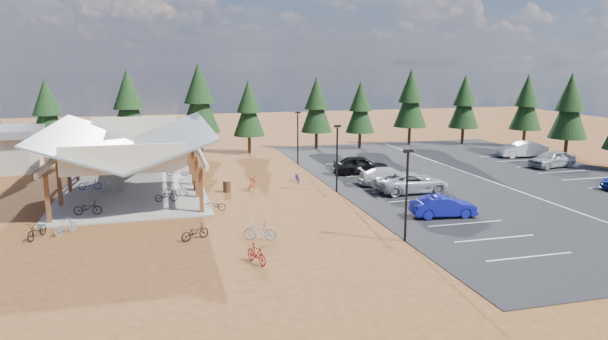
# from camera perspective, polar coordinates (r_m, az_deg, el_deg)

# --- Properties ---
(ground) EXTENTS (140.00, 140.00, 0.00)m
(ground) POSITION_cam_1_polar(r_m,az_deg,el_deg) (38.25, -2.75, -3.45)
(ground) COLOR #5C3118
(ground) RESTS_ON ground
(asphalt_lot) EXTENTS (27.00, 44.00, 0.04)m
(asphalt_lot) POSITION_cam_1_polar(r_m,az_deg,el_deg) (48.14, 18.50, -0.95)
(asphalt_lot) COLOR black
(asphalt_lot) RESTS_ON ground
(concrete_pad) EXTENTS (10.60, 18.60, 0.10)m
(concrete_pad) POSITION_cam_1_polar(r_m,az_deg,el_deg) (44.30, -17.47, -1.86)
(concrete_pad) COLOR gray
(concrete_pad) RESTS_ON ground
(bike_pavilion) EXTENTS (11.65, 19.40, 4.97)m
(bike_pavilion) POSITION_cam_1_polar(r_m,az_deg,el_deg) (43.64, -17.76, 2.97)
(bike_pavilion) COLOR #593519
(bike_pavilion) RESTS_ON concrete_pad
(lamp_post_0) EXTENTS (0.50, 0.25, 5.14)m
(lamp_post_0) POSITION_cam_1_polar(r_m,az_deg,el_deg) (29.88, 10.76, -1.94)
(lamp_post_0) COLOR black
(lamp_post_0) RESTS_ON ground
(lamp_post_1) EXTENTS (0.50, 0.25, 5.14)m
(lamp_post_1) POSITION_cam_1_polar(r_m,az_deg,el_deg) (40.81, 3.50, 1.74)
(lamp_post_1) COLOR black
(lamp_post_1) RESTS_ON ground
(lamp_post_2) EXTENTS (0.50, 0.25, 5.14)m
(lamp_post_2) POSITION_cam_1_polar(r_m,az_deg,el_deg) (52.21, -0.66, 3.84)
(lamp_post_2) COLOR black
(lamp_post_2) RESTS_ON ground
(trash_bin_0) EXTENTS (0.60, 0.60, 0.90)m
(trash_bin_0) POSITION_cam_1_polar(r_m,az_deg,el_deg) (42.19, -11.14, -1.63)
(trash_bin_0) COLOR #3E2816
(trash_bin_0) RESTS_ON ground
(trash_bin_1) EXTENTS (0.60, 0.60, 0.90)m
(trash_bin_1) POSITION_cam_1_polar(r_m,az_deg,el_deg) (41.62, -8.12, -1.71)
(trash_bin_1) COLOR #3E2816
(trash_bin_1) RESTS_ON ground
(pine_1) EXTENTS (3.56, 3.56, 8.29)m
(pine_1) POSITION_cam_1_polar(r_m,az_deg,el_deg) (58.96, -25.42, 5.65)
(pine_1) COLOR #382314
(pine_1) RESTS_ON ground
(pine_2) EXTENTS (3.93, 3.93, 9.15)m
(pine_2) POSITION_cam_1_polar(r_m,az_deg,el_deg) (57.63, -17.99, 6.60)
(pine_2) COLOR #382314
(pine_2) RESTS_ON ground
(pine_3) EXTENTS (4.20, 4.20, 9.79)m
(pine_3) POSITION_cam_1_polar(r_m,az_deg,el_deg) (58.90, -10.96, 7.41)
(pine_3) COLOR #382314
(pine_3) RESTS_ON ground
(pine_4) EXTENTS (3.40, 3.40, 7.92)m
(pine_4) POSITION_cam_1_polar(r_m,az_deg,el_deg) (58.87, -5.85, 6.44)
(pine_4) COLOR #382314
(pine_4) RESTS_ON ground
(pine_5) EXTENTS (3.53, 3.53, 8.21)m
(pine_5) POSITION_cam_1_polar(r_m,az_deg,el_deg) (61.18, 1.32, 6.84)
(pine_5) COLOR #382314
(pine_5) RESTS_ON ground
(pine_6) EXTENTS (3.33, 3.33, 7.75)m
(pine_6) POSITION_cam_1_polar(r_m,az_deg,el_deg) (62.07, 5.95, 6.58)
(pine_6) COLOR #382314
(pine_6) RESTS_ON ground
(pine_7) EXTENTS (3.91, 3.91, 9.11)m
(pine_7) POSITION_cam_1_polar(r_m,az_deg,el_deg) (65.63, 11.16, 7.41)
(pine_7) COLOR #382314
(pine_7) RESTS_ON ground
(pine_8) EXTENTS (3.58, 3.58, 8.35)m
(pine_8) POSITION_cam_1_polar(r_m,az_deg,el_deg) (67.84, 16.53, 6.88)
(pine_8) COLOR #382314
(pine_8) RESTS_ON ground
(pine_12) EXTENTS (3.76, 3.76, 8.76)m
(pine_12) POSITION_cam_1_polar(r_m,az_deg,el_deg) (61.14, 26.18, 6.01)
(pine_12) COLOR #382314
(pine_12) RESTS_ON ground
(pine_13) EXTENTS (3.63, 3.63, 8.45)m
(pine_13) POSITION_cam_1_polar(r_m,az_deg,el_deg) (68.21, 22.40, 6.58)
(pine_13) COLOR #382314
(pine_13) RESTS_ON ground
(bike_0) EXTENTS (1.80, 0.78, 0.92)m
(bike_0) POSITION_cam_1_polar(r_m,az_deg,el_deg) (37.38, -21.81, -3.73)
(bike_0) COLOR black
(bike_0) RESTS_ON concrete_pad
(bike_1) EXTENTS (1.65, 0.87, 0.95)m
(bike_1) POSITION_cam_1_polar(r_m,az_deg,el_deg) (42.94, -19.61, -1.68)
(bike_1) COLOR gray
(bike_1) RESTS_ON concrete_pad
(bike_2) EXTENTS (1.69, 0.63, 0.88)m
(bike_2) POSITION_cam_1_polar(r_m,az_deg,el_deg) (44.64, -21.62, -1.40)
(bike_2) COLOR navy
(bike_2) RESTS_ON concrete_pad
(bike_3) EXTENTS (1.80, 0.57, 1.07)m
(bike_3) POSITION_cam_1_polar(r_m,az_deg,el_deg) (50.44, -19.40, 0.24)
(bike_3) COLOR #9A311D
(bike_3) RESTS_ON concrete_pad
(bike_4) EXTENTS (1.60, 0.66, 0.82)m
(bike_4) POSITION_cam_1_polar(r_m,az_deg,el_deg) (39.26, -14.28, -2.64)
(bike_4) COLOR black
(bike_4) RESTS_ON concrete_pad
(bike_5) EXTENTS (1.75, 0.55, 1.04)m
(bike_5) POSITION_cam_1_polar(r_m,az_deg,el_deg) (40.45, -13.28, -2.03)
(bike_5) COLOR gray
(bike_5) RESTS_ON concrete_pad
(bike_6) EXTENTS (1.89, 0.91, 0.95)m
(bike_6) POSITION_cam_1_polar(r_m,az_deg,el_deg) (47.82, -13.22, -0.06)
(bike_6) COLOR navy
(bike_6) RESTS_ON concrete_pad
(bike_7) EXTENTS (1.50, 0.51, 0.89)m
(bike_7) POSITION_cam_1_polar(r_m,az_deg,el_deg) (51.44, -15.82, 0.56)
(bike_7) COLOR maroon
(bike_7) RESTS_ON concrete_pad
(bike_8) EXTENTS (1.22, 1.97, 0.98)m
(bike_8) POSITION_cam_1_polar(r_m,az_deg,el_deg) (33.95, -26.29, -5.69)
(bike_8) COLOR black
(bike_8) RESTS_ON ground
(bike_9) EXTENTS (1.35, 1.46, 0.93)m
(bike_9) POSITION_cam_1_polar(r_m,az_deg,el_deg) (34.12, -23.82, -5.43)
(bike_9) COLOR gray
(bike_9) RESTS_ON ground
(bike_11) EXTENTS (1.06, 1.69, 0.98)m
(bike_11) POSITION_cam_1_polar(r_m,az_deg,el_deg) (26.92, -5.03, -8.78)
(bike_11) COLOR maroon
(bike_11) RESTS_ON ground
(bike_12) EXTENTS (1.78, 1.29, 0.89)m
(bike_12) POSITION_cam_1_polar(r_m,az_deg,el_deg) (30.87, -11.41, -6.42)
(bike_12) COLOR black
(bike_12) RESTS_ON ground
(bike_13) EXTENTS (1.92, 1.12, 1.11)m
(bike_13) POSITION_cam_1_polar(r_m,az_deg,el_deg) (30.22, -4.63, -6.39)
(bike_13) COLOR gray
(bike_13) RESTS_ON ground
(bike_14) EXTENTS (0.68, 1.64, 0.84)m
(bike_14) POSITION_cam_1_polar(r_m,az_deg,el_deg) (44.80, -0.71, -0.71)
(bike_14) COLOR navy
(bike_14) RESTS_ON ground
(bike_15) EXTENTS (1.18, 1.75, 1.03)m
(bike_15) POSITION_cam_1_polar(r_m,az_deg,el_deg) (42.08, -5.52, -1.42)
(bike_15) COLOR #9D2715
(bike_15) RESTS_ON ground
(bike_16) EXTENTS (1.64, 0.92, 0.82)m
(bike_16) POSITION_cam_1_polar(r_m,az_deg,el_deg) (36.49, -9.46, -3.66)
(bike_16) COLOR black
(bike_16) RESTS_ON ground
(car_1) EXTENTS (4.29, 1.95, 1.36)m
(car_1) POSITION_cam_1_polar(r_m,az_deg,el_deg) (35.58, 14.48, -3.73)
(car_1) COLOR #11168F
(car_1) RESTS_ON asphalt_lot
(car_2) EXTENTS (5.58, 2.65, 1.54)m
(car_2) POSITION_cam_1_polar(r_m,az_deg,el_deg) (41.69, 11.31, -1.29)
(car_2) COLOR #ACB0B4
(car_2) RESTS_ON asphalt_lot
(car_3) EXTENTS (5.19, 2.65, 1.44)m
(car_3) POSITION_cam_1_polar(r_m,az_deg,el_deg) (43.70, 9.03, -0.70)
(car_3) COLOR silver
(car_3) RESTS_ON asphalt_lot
(car_4) EXTENTS (5.11, 2.79, 1.65)m
(car_4) POSITION_cam_1_polar(r_m,az_deg,el_deg) (47.82, 5.98, 0.53)
(car_4) COLOR black
(car_4) RESTS_ON asphalt_lot
(car_8) EXTENTS (5.00, 2.68, 1.62)m
(car_8) POSITION_cam_1_polar(r_m,az_deg,el_deg) (55.77, 24.64, 1.08)
(car_8) COLOR #A2A3A9
(car_8) RESTS_ON asphalt_lot
(car_9) EXTENTS (5.18, 2.53, 1.64)m
(car_9) POSITION_cam_1_polar(r_m,az_deg,el_deg) (60.62, 21.99, 2.03)
(car_9) COLOR white
(car_9) RESTS_ON asphalt_lot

